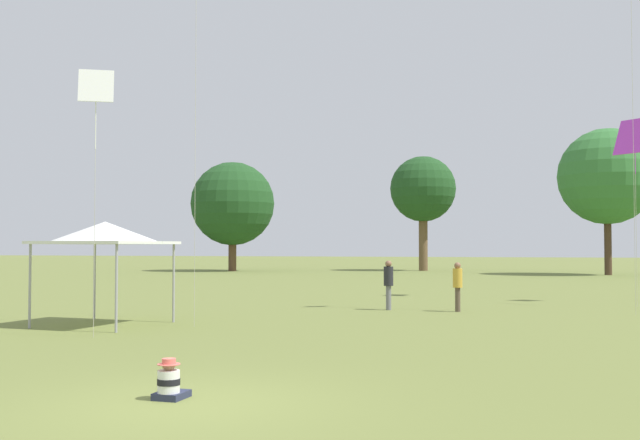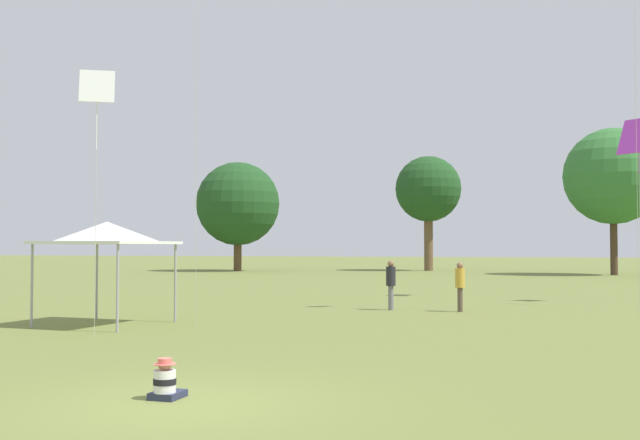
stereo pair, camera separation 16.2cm
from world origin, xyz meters
The scene contains 10 objects.
ground_plane centered at (0.00, 0.00, 0.00)m, with size 300.00×300.00×0.00m, color olive.
seated_toddler centered at (-0.41, 0.29, 0.25)m, with size 0.41×0.51×0.60m.
person_standing_0 centered at (2.20, 16.08, 1.00)m, with size 0.38×0.38×1.67m.
person_standing_2 centered at (-0.18, 16.12, 1.03)m, with size 0.45×0.45×1.71m.
canopy_tent centered at (-6.90, 8.98, 2.57)m, with size 3.30×3.30×2.90m.
kite_2 centered at (8.31, 19.92, 6.21)m, with size 1.52×1.39×6.94m.
kite_4 centered at (-5.62, 6.46, 5.96)m, with size 0.85×0.58×6.55m.
distant_tree_0 centered at (-21.25, 52.85, 6.04)m, with size 7.50×7.50×9.81m.
distant_tree_1 centered at (-4.92, 58.62, 7.39)m, with size 5.99×5.99×10.47m.
distant_tree_2 centered at (10.29, 52.13, 7.63)m, with size 7.46×7.46×11.38m.
Camera 1 is at (4.63, -9.54, 2.20)m, focal length 42.00 mm.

